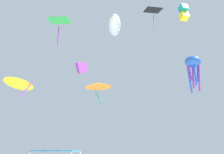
{
  "coord_description": "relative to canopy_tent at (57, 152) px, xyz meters",
  "views": [
    {
      "loc": [
        1.52,
        -17.94,
        2.03
      ],
      "look_at": [
        -0.12,
        11.78,
        10.96
      ],
      "focal_mm": 40.9,
      "sensor_mm": 36.0,
      "label": 1
    }
  ],
  "objects": [
    {
      "name": "canopy_tent",
      "position": [
        0.0,
        0.0,
        0.0
      ],
      "size": [
        2.66,
        3.1,
        2.21
      ],
      "color": "#B2B2B7",
      "rests_on": "ground"
    },
    {
      "name": "kite_diamond_black",
      "position": [
        9.12,
        18.15,
        21.31
      ],
      "size": [
        3.02,
        2.99,
        3.69
      ],
      "rotation": [
        0.0,
        0.0,
        3.37
      ],
      "color": "black"
    },
    {
      "name": "kite_parafoil_purple",
      "position": [
        -3.51,
        27.69,
        15.38
      ],
      "size": [
        1.33,
        6.57,
        4.0
      ],
      "rotation": [
        0.0,
        0.0,
        4.62
      ],
      "color": "purple"
    },
    {
      "name": "kite_delta_orange",
      "position": [
        1.13,
        14.1,
        8.38
      ],
      "size": [
        3.81,
        3.79,
        2.63
      ],
      "rotation": [
        0.0,
        0.0,
        4.87
      ],
      "color": "orange"
    },
    {
      "name": "kite_box_teal",
      "position": [
        12.07,
        11.28,
        16.9
      ],
      "size": [
        1.25,
        1.37,
        2.16
      ],
      "rotation": [
        0.0,
        0.0,
        3.52
      ],
      "color": "teal"
    },
    {
      "name": "kite_diamond_green",
      "position": [
        -3.69,
        11.18,
        15.99
      ],
      "size": [
        2.65,
        2.62,
        3.83
      ],
      "rotation": [
        0.0,
        0.0,
        3.14
      ],
      "color": "green"
    },
    {
      "name": "kite_delta_yellow",
      "position": [
        -9.81,
        15.2,
        9.29
      ],
      "size": [
        5.57,
        5.59,
        3.45
      ],
      "rotation": [
        0.0,
        0.0,
        2.6
      ],
      "color": "yellow"
    },
    {
      "name": "kite_inflatable_white",
      "position": [
        2.91,
        21.99,
        21.04
      ],
      "size": [
        2.88,
        7.08,
        2.88
      ],
      "rotation": [
        0.0,
        0.0,
        1.61
      ],
      "color": "white"
    },
    {
      "name": "kite_octopus_blue",
      "position": [
        14.33,
        17.52,
        12.27
      ],
      "size": [
        3.02,
        3.02,
        5.31
      ],
      "rotation": [
        0.0,
        0.0,
        0.47
      ],
      "color": "blue"
    }
  ]
}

